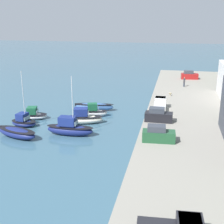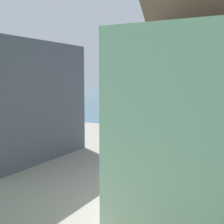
% 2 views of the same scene
% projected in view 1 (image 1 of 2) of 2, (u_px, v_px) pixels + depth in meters
% --- Properties ---
extents(ground_plane, '(320.00, 320.00, 0.00)m').
position_uv_depth(ground_plane, '(67.00, 125.00, 51.33)').
color(ground_plane, '#385B70').
extents(moored_boat_0, '(2.50, 7.60, 1.52)m').
position_uv_depth(moored_boat_0, '(94.00, 107.00, 58.65)').
color(moored_boat_0, '#33568E').
rests_on(moored_boat_0, ground_plane).
extents(moored_boat_1, '(3.07, 5.12, 2.45)m').
position_uv_depth(moored_boat_1, '(94.00, 112.00, 55.17)').
color(moored_boat_1, silver).
rests_on(moored_boat_1, ground_plane).
extents(moored_boat_2, '(3.85, 6.95, 2.63)m').
position_uv_depth(moored_boat_2, '(83.00, 118.00, 51.76)').
color(moored_boat_2, white).
rests_on(moored_boat_2, ground_plane).
extents(moored_boat_3, '(2.27, 7.24, 9.02)m').
position_uv_depth(moored_boat_3, '(70.00, 128.00, 46.66)').
color(moored_boat_3, navy).
rests_on(moored_boat_3, ground_plane).
extents(moored_boat_4, '(3.40, 5.03, 2.14)m').
position_uv_depth(moored_boat_4, '(33.00, 115.00, 53.99)').
color(moored_boat_4, white).
rests_on(moored_boat_4, ground_plane).
extents(moored_boat_5, '(2.97, 4.50, 9.07)m').
position_uv_depth(moored_boat_5, '(24.00, 121.00, 50.57)').
color(moored_boat_5, navy).
rests_on(moored_boat_5, ground_plane).
extents(moored_boat_6, '(4.27, 7.32, 1.43)m').
position_uv_depth(moored_boat_6, '(17.00, 133.00, 45.79)').
color(moored_boat_6, navy).
rests_on(moored_boat_6, ground_plane).
extents(parked_car_0, '(2.05, 4.30, 2.16)m').
position_uv_depth(parked_car_0, '(158.00, 135.00, 40.25)').
color(parked_car_0, '#1E4C2D').
rests_on(parked_car_0, quay_promenade).
extents(parked_car_1, '(1.85, 4.22, 2.16)m').
position_uv_depth(parked_car_1, '(158.00, 116.00, 47.82)').
color(parked_car_1, black).
rests_on(parked_car_1, quay_promenade).
extents(parked_car_2, '(2.25, 4.37, 2.16)m').
position_uv_depth(parked_car_2, '(189.00, 75.00, 79.44)').
color(parked_car_2, maroon).
rests_on(parked_car_2, quay_promenade).
extents(pickup_truck_0, '(4.76, 2.06, 1.90)m').
position_uv_depth(pickup_truck_0, '(160.00, 105.00, 54.05)').
color(pickup_truck_0, silver).
rests_on(pickup_truck_0, quay_promenade).
extents(person_on_quay, '(0.40, 0.40, 2.14)m').
position_uv_depth(person_on_quay, '(184.00, 82.00, 70.84)').
color(person_on_quay, '#232838').
rests_on(person_on_quay, quay_promenade).
extents(dog_on_quay, '(0.82, 0.72, 0.68)m').
position_uv_depth(dog_on_quay, '(170.00, 94.00, 63.09)').
color(dog_on_quay, tan).
rests_on(dog_on_quay, quay_promenade).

